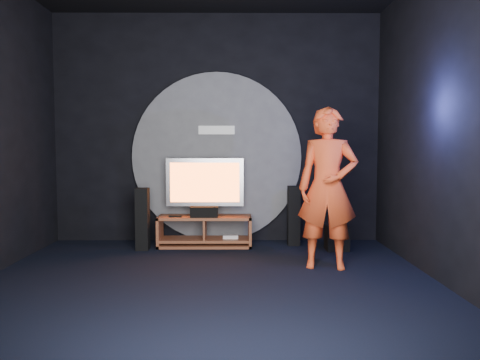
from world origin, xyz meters
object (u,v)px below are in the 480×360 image
(tower_speaker_left, at_px, (143,219))
(subwoofer, at_px, (337,238))
(media_console, at_px, (205,233))
(tv, at_px, (205,184))
(player, at_px, (328,188))
(tower_speaker_right, at_px, (294,216))

(tower_speaker_left, height_order, subwoofer, tower_speaker_left)
(media_console, relative_size, subwoofer, 4.00)
(tv, bearing_deg, subwoofer, -9.80)
(subwoofer, bearing_deg, player, -108.70)
(media_console, height_order, subwoofer, media_console)
(tv, bearing_deg, media_console, -83.88)
(tv, xyz_separation_m, tower_speaker_left, (-0.87, -0.30, -0.47))
(tower_speaker_right, bearing_deg, player, -79.48)
(subwoofer, bearing_deg, tower_speaker_left, 179.53)
(tv, xyz_separation_m, tower_speaker_right, (1.32, 0.02, -0.47))
(media_console, xyz_separation_m, tv, (-0.01, 0.07, 0.72))
(media_console, bearing_deg, tower_speaker_right, 3.68)
(media_console, distance_m, subwoofer, 1.91)
(tower_speaker_left, distance_m, player, 2.68)
(tower_speaker_right, bearing_deg, tv, -179.25)
(tower_speaker_right, bearing_deg, subwoofer, -30.99)
(subwoofer, xyz_separation_m, player, (-0.33, -0.97, 0.80))
(media_console, xyz_separation_m, tower_speaker_right, (1.31, 0.08, 0.25))
(tower_speaker_left, xyz_separation_m, subwoofer, (2.76, -0.02, -0.27))
(subwoofer, distance_m, player, 1.30)
(tower_speaker_left, xyz_separation_m, tower_speaker_right, (2.19, 0.32, 0.00))
(media_console, bearing_deg, tower_speaker_left, -164.80)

